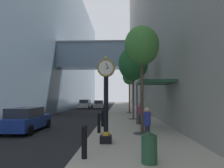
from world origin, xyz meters
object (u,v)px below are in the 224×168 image
Objects in this scene: street_clock at (106,95)px; trash_bin at (149,147)px; street_tree_mid_far at (129,77)px; bollard_fifth at (105,115)px; street_tree_mid_near at (133,64)px; pedestrian_walking at (140,113)px; pedestrian_by_clock at (147,124)px; street_tree_near at (142,46)px; bollard_fourth at (103,118)px; bollard_third at (99,122)px; car_blue_near at (26,120)px; car_silver_far at (99,105)px; bollard_nearest at (84,141)px; car_white_mid at (85,104)px.

street_clock reaches higher than trash_bin.
bollard_fifth is at bearing -103.69° from street_tree_mid_far.
street_clock is at bearing -100.68° from street_tree_mid_near.
trash_bin is at bearing -61.30° from street_clock.
pedestrian_walking is at bearing -86.07° from street_tree_mid_near.
street_tree_mid_far is (1.99, 18.55, 2.54)m from street_clock.
street_tree_mid_near reaches higher than pedestrian_by_clock.
street_tree_mid_far is 3.54× the size of pedestrian_by_clock.
bollard_fourth is at bearing 132.58° from street_tree_near.
trash_bin is at bearing -68.63° from bollard_third.
street_tree_mid_near reaches higher than car_blue_near.
street_clock is 0.98× the size of car_silver_far.
car_silver_far reaches higher than bollard_fourth.
pedestrian_by_clock is (-0.02, -18.37, -3.91)m from street_tree_mid_far.
bollard_fifth is at bearing 108.37° from pedestrian_by_clock.
street_tree_mid_near is 8.05m from street_tree_mid_far.
street_clock is 3.47× the size of bollard_fourth.
bollard_fifth is 21.64m from car_silver_far.
bollard_nearest is 1.00× the size of bollard_fourth.
bollard_third is 16.58m from street_tree_mid_far.
street_tree_near reaches higher than pedestrian_walking.
car_blue_near is (-5.02, -4.02, 0.02)m from bollard_fifth.
car_blue_near is at bearing 169.56° from street_tree_near.
bollard_third and bollard_fifth have the same top height.
car_blue_near is (-5.02, -1.41, 0.02)m from bollard_fourth.
pedestrian_walking is at bearing 19.33° from car_blue_near.
bollard_fifth is 0.28× the size of car_silver_far.
pedestrian_walking is (2.85, -1.26, 0.24)m from bollard_fifth.
car_white_mid is at bearing 109.56° from pedestrian_walking.
bollard_third is 0.25× the size of car_white_mid.
pedestrian_walking is at bearing 86.35° from street_tree_near.
car_silver_far is (-5.24, 18.87, -4.78)m from street_tree_mid_near.
bollard_fourth is at bearing -77.67° from car_white_mid.
bollard_fifth is 11.11m from trash_bin.
bollard_nearest is 0.18× the size of street_tree_near.
trash_bin is 0.25× the size of car_silver_far.
street_tree_mid_near is at bearing 45.18° from bollard_fifth.
pedestrian_by_clock reaches higher than car_silver_far.
car_white_mid reaches higher than car_blue_near.
bollard_third is 9.53m from street_tree_mid_near.
car_white_mid reaches higher than bollard_fifth.
street_tree_mid_far reaches higher than trash_bin.
street_tree_mid_far is at bearing 76.31° from bollard_fifth.
pedestrian_by_clock is at bearing 5.29° from street_clock.
bollard_third is 4.88m from pedestrian_walking.
street_clock is 0.88× the size of car_blue_near.
bollard_third is at bearing -99.28° from street_tree_mid_far.
street_tree_mid_near is (1.99, 10.53, 3.16)m from street_clock.
pedestrian_by_clock reaches higher than bollard_fifth.
bollard_fourth is 0.73× the size of pedestrian_walking.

